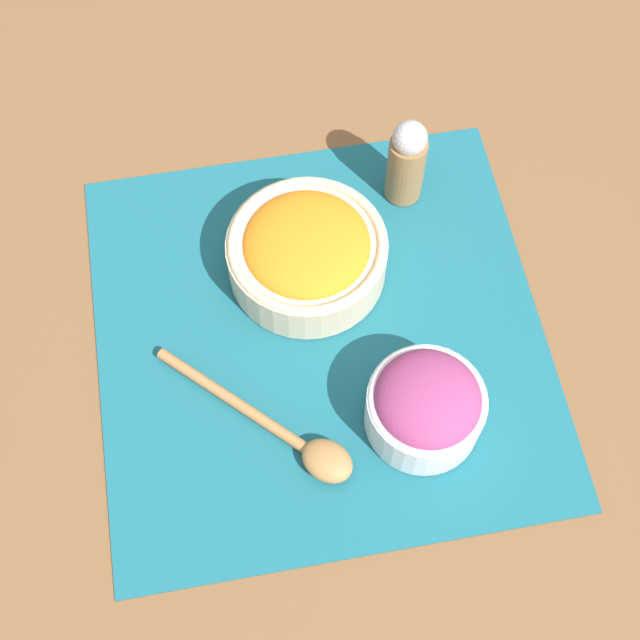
{
  "coord_description": "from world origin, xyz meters",
  "views": [
    {
      "loc": [
        0.07,
        0.41,
        0.86
      ],
      "look_at": [
        0.0,
        0.0,
        0.03
      ],
      "focal_mm": 50.0,
      "sensor_mm": 36.0,
      "label": 1
    }
  ],
  "objects_px": {
    "pepper_shaker": "(407,161)",
    "onion_bowl": "(426,405)",
    "wooden_spoon": "(294,439)",
    "carrot_bowl": "(307,252)"
  },
  "relations": [
    {
      "from": "carrot_bowl",
      "to": "pepper_shaker",
      "type": "distance_m",
      "value": 0.15
    },
    {
      "from": "carrot_bowl",
      "to": "onion_bowl",
      "type": "bearing_deg",
      "value": 113.32
    },
    {
      "from": "onion_bowl",
      "to": "wooden_spoon",
      "type": "bearing_deg",
      "value": 0.34
    },
    {
      "from": "wooden_spoon",
      "to": "pepper_shaker",
      "type": "relative_size",
      "value": 1.61
    },
    {
      "from": "onion_bowl",
      "to": "pepper_shaker",
      "type": "height_order",
      "value": "pepper_shaker"
    },
    {
      "from": "carrot_bowl",
      "to": "pepper_shaker",
      "type": "xyz_separation_m",
      "value": [
        -0.13,
        -0.08,
        0.02
      ]
    },
    {
      "from": "pepper_shaker",
      "to": "onion_bowl",
      "type": "bearing_deg",
      "value": 81.48
    },
    {
      "from": "carrot_bowl",
      "to": "wooden_spoon",
      "type": "distance_m",
      "value": 0.2
    },
    {
      "from": "onion_bowl",
      "to": "carrot_bowl",
      "type": "distance_m",
      "value": 0.21
    },
    {
      "from": "onion_bowl",
      "to": "pepper_shaker",
      "type": "xyz_separation_m",
      "value": [
        -0.04,
        -0.28,
        0.02
      ]
    }
  ]
}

